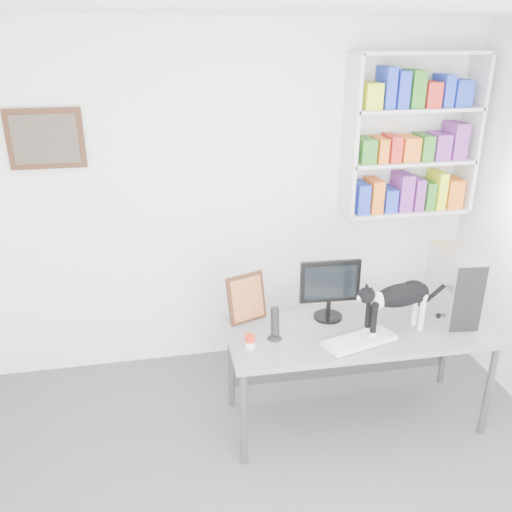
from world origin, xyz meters
name	(u,v)px	position (x,y,z in m)	size (l,w,h in m)	color
room	(298,332)	(0.00, 0.00, 1.35)	(4.01, 4.01, 2.70)	#4E4E52
bookshelf	(412,136)	(1.40, 1.85, 1.85)	(1.03, 0.28, 1.24)	silver
wall_art	(46,139)	(-1.30, 1.97, 1.90)	(0.52, 0.04, 0.42)	#442216
desk	(356,375)	(0.70, 0.94, 0.37)	(1.78, 0.69, 0.74)	gray
monitor	(329,289)	(0.54, 1.13, 0.96)	(0.42, 0.20, 0.44)	black
keyboard	(359,340)	(0.64, 0.78, 0.76)	(0.48, 0.18, 0.04)	silver
pc_tower	(453,284)	(1.40, 1.01, 0.98)	(0.21, 0.48, 0.48)	silver
speaker	(275,323)	(0.12, 0.93, 0.86)	(0.10, 0.10, 0.23)	black
leaning_print	(246,297)	(-0.02, 1.22, 0.91)	(0.28, 0.11, 0.35)	#442216
soup_can	(250,341)	(-0.06, 0.86, 0.79)	(0.06, 0.06, 0.09)	red
cat	(398,308)	(0.92, 0.86, 0.92)	(0.60, 0.16, 0.37)	black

